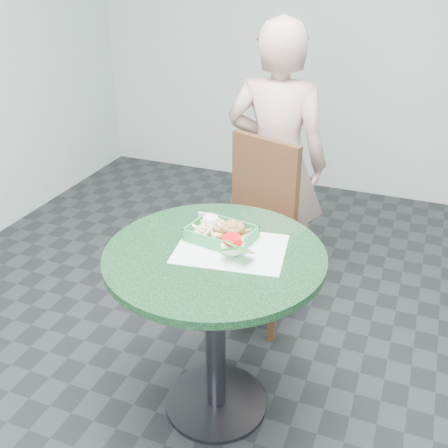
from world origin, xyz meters
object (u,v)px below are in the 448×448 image
(sauce_ramekin, at_px, (208,226))
(crab_sandwich, at_px, (232,235))
(cafe_table, at_px, (215,294))
(diner_person, at_px, (276,164))
(food_basket, at_px, (221,240))
(dining_chair, at_px, (258,219))

(sauce_ramekin, bearing_deg, crab_sandwich, -15.75)
(cafe_table, height_order, diner_person, diner_person)
(food_basket, relative_size, crab_sandwich, 1.83)
(dining_chair, height_order, crab_sandwich, dining_chair)
(dining_chair, relative_size, food_basket, 3.88)
(diner_person, relative_size, crab_sandwich, 11.23)
(crab_sandwich, height_order, sauce_ramekin, crab_sandwich)
(food_basket, distance_m, crab_sandwich, 0.06)
(cafe_table, relative_size, dining_chair, 0.88)
(cafe_table, relative_size, diner_person, 0.56)
(food_basket, bearing_deg, cafe_table, -82.67)
(diner_person, xyz_separation_m, food_basket, (0.05, -0.92, 0.03))
(dining_chair, distance_m, crab_sandwich, 0.72)
(cafe_table, relative_size, sauce_ramekin, 13.73)
(food_basket, height_order, sauce_ramekin, sauce_ramekin)
(cafe_table, bearing_deg, dining_chair, 95.58)
(dining_chair, distance_m, sauce_ramekin, 0.68)
(food_basket, relative_size, sauce_ramekin, 4.00)
(diner_person, bearing_deg, food_basket, 90.15)
(diner_person, relative_size, food_basket, 6.14)
(cafe_table, bearing_deg, crab_sandwich, 70.24)
(food_basket, bearing_deg, crab_sandwich, 1.59)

